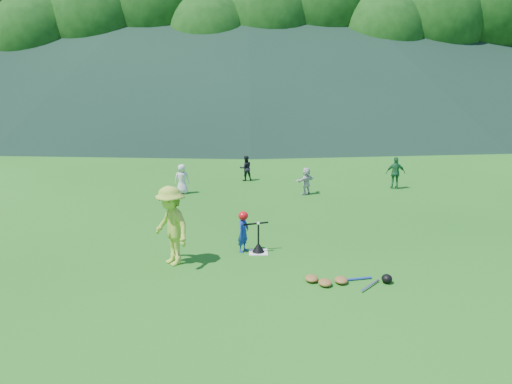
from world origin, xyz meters
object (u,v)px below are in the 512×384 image
at_px(fielder_d, 306,181).
at_px(equipment_pile, 341,280).
at_px(fielder_b, 246,168).
at_px(fielder_c, 396,173).
at_px(home_plate, 258,252).
at_px(fielder_a, 182,179).
at_px(batting_tee, 258,247).
at_px(batter_child, 243,232).
at_px(adult_coach, 171,226).

bearing_deg(fielder_d, equipment_pile, 48.09).
xyz_separation_m(fielder_b, fielder_c, (5.55, -1.53, 0.09)).
height_order(home_plate, equipment_pile, equipment_pile).
height_order(fielder_d, equipment_pile, fielder_d).
bearing_deg(fielder_d, fielder_a, -43.27).
bearing_deg(batting_tee, fielder_d, 72.25).
height_order(batter_child, equipment_pile, batter_child).
bearing_deg(batter_child, home_plate, -75.34).
distance_m(home_plate, batting_tee, 0.12).
xyz_separation_m(home_plate, fielder_c, (5.27, 6.59, 0.59)).
distance_m(home_plate, equipment_pile, 2.47).
height_order(batter_child, fielder_a, fielder_a).
bearing_deg(adult_coach, fielder_c, 95.98).
bearing_deg(fielder_d, fielder_b, -88.19).
bearing_deg(fielder_d, batter_child, 28.21).
xyz_separation_m(home_plate, batter_child, (-0.36, 0.10, 0.48)).
xyz_separation_m(adult_coach, batting_tee, (1.98, 0.67, -0.78)).
bearing_deg(batter_child, equipment_pile, -103.61).
xyz_separation_m(home_plate, adult_coach, (-1.98, -0.67, 0.90)).
distance_m(fielder_c, batting_tee, 8.45).
distance_m(adult_coach, fielder_c, 10.26).
height_order(fielder_b, batting_tee, fielder_b).
bearing_deg(home_plate, batter_child, 164.78).
distance_m(batter_child, fielder_d, 6.10).
height_order(fielder_b, fielder_d, fielder_b).
distance_m(fielder_a, fielder_d, 4.41).
distance_m(batter_child, fielder_b, 8.03).
height_order(fielder_b, fielder_c, fielder_c).
height_order(fielder_a, equipment_pile, fielder_a).
bearing_deg(fielder_a, fielder_c, -178.76).
xyz_separation_m(fielder_b, batting_tee, (0.28, -8.12, -0.38)).
relative_size(home_plate, fielder_a, 0.42).
xyz_separation_m(fielder_a, fielder_d, (4.40, -0.21, -0.05)).
height_order(home_plate, fielder_b, fielder_b).
distance_m(batter_child, adult_coach, 1.83).
distance_m(fielder_d, batting_tee, 6.08).
relative_size(fielder_b, fielder_d, 1.04).
height_order(batting_tee, equipment_pile, batting_tee).
bearing_deg(batter_child, fielder_b, 29.28).
relative_size(fielder_a, fielder_d, 1.10).
bearing_deg(fielder_c, batting_tee, 57.27).
xyz_separation_m(home_plate, fielder_a, (-2.55, 6.00, 0.52)).
xyz_separation_m(batter_child, equipment_pile, (2.03, -1.93, -0.42)).
relative_size(home_plate, fielder_d, 0.46).
xyz_separation_m(home_plate, batting_tee, (0.00, 0.00, 0.12)).
distance_m(fielder_b, fielder_d, 3.16).
height_order(home_plate, fielder_d, fielder_d).
bearing_deg(fielder_b, batter_child, 73.65).
relative_size(adult_coach, batting_tee, 2.66).
xyz_separation_m(batter_child, adult_coach, (-1.61, -0.77, 0.42)).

